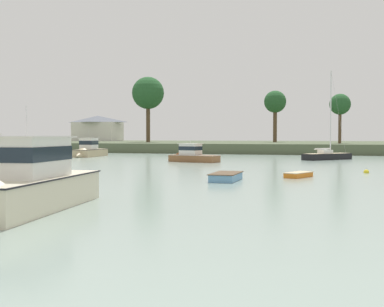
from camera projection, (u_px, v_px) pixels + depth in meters
The scene contains 12 objects.
far_shore_bank at pixel (298, 146), 102.91m from camera, with size 189.70×55.99×1.63m, color #4C563D.
cruiser_wood at pixel (189, 157), 55.45m from camera, with size 6.77×3.55×3.52m.
cruiser_sand at pixel (88, 152), 69.11m from camera, with size 3.08×8.63×4.79m.
dinghy_skyblue at pixel (226, 178), 31.91m from camera, with size 1.71×3.71×0.71m.
sailboat_black at pixel (327, 158), 60.30m from camera, with size 5.83×6.48×11.35m.
cruiser_cream at pixel (19, 194), 18.52m from camera, with size 3.95×9.60×4.99m.
dinghy_orange at pixel (298, 176), 34.49m from camera, with size 1.97×2.75×0.50m.
mooring_buoy_yellow at pixel (366, 172), 38.53m from camera, with size 0.41×0.41×0.47m.
shore_tree_inland_b at pixel (340, 105), 84.65m from camera, with size 3.56×3.56×8.48m.
shore_tree_far_right at pixel (148, 93), 103.16m from camera, with size 6.68×6.68×13.57m.
shore_tree_center_left at pixel (275, 103), 104.21m from camera, with size 4.64×4.64×10.81m.
cottage_eastern at pixel (98, 128), 130.51m from camera, with size 12.49×7.95×6.62m.
Camera 1 is at (9.19, -5.34, 2.86)m, focal length 46.47 mm.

